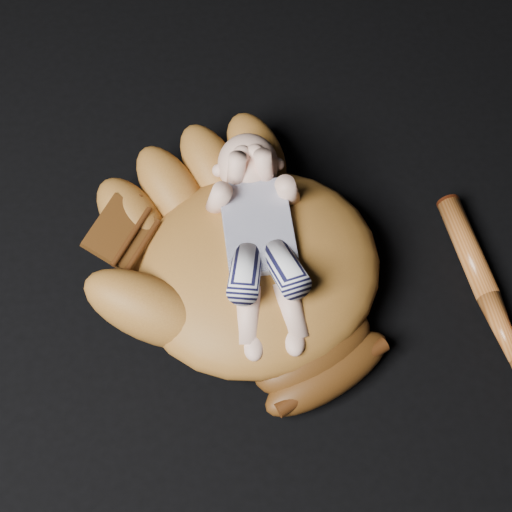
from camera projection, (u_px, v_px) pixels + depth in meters
baseball_glove at (259, 264)px, 1.11m from camera, size 0.62×0.65×0.16m
newborn_baby at (261, 243)px, 1.08m from camera, size 0.16×0.34×0.14m
baseball_bat at (494, 310)px, 1.15m from camera, size 0.07×0.39×0.04m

